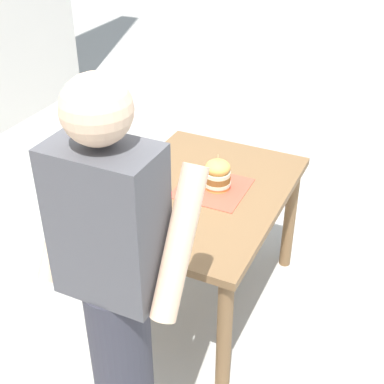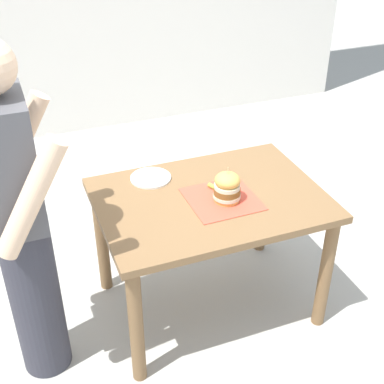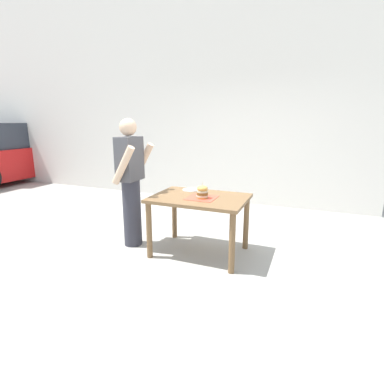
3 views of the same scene
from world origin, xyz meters
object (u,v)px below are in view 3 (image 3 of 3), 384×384
patio_table (199,206)px  pickle_spear (204,195)px  parked_car_near_curb (12,154)px  diner_across_table (131,181)px  sandwich (202,192)px  side_plate_with_forks (191,190)px

patio_table → pickle_spear: size_ratio=13.35×
patio_table → parked_car_near_curb: bearing=68.9°
pickle_spear → diner_across_table: size_ratio=0.05×
sandwich → diner_across_table: bearing=91.3°
pickle_spear → side_plate_with_forks: size_ratio=0.39×
patio_table → side_plate_with_forks: side_plate_with_forks is taller
sandwich → pickle_spear: (0.11, 0.02, -0.07)m
side_plate_with_forks → patio_table: bearing=-140.1°
patio_table → side_plate_with_forks: 0.38m
patio_table → pickle_spear: pickle_spear is taller
patio_table → diner_across_table: size_ratio=0.69×
parked_car_near_curb → sandwich: bearing=-111.4°
sandwich → parked_car_near_curb: (2.66, 6.76, -0.10)m
side_plate_with_forks → diner_across_table: diner_across_table is taller
pickle_spear → side_plate_with_forks: 0.36m
sandwich → pickle_spear: sandwich is taller
patio_table → diner_across_table: (-0.09, 0.93, 0.26)m
parked_car_near_curb → diner_across_table: bearing=-114.9°
pickle_spear → patio_table: bearing=134.8°
side_plate_with_forks → parked_car_near_curb: size_ratio=0.05×
side_plate_with_forks → sandwich: bearing=-139.5°
pickle_spear → sandwich: bearing=-171.5°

